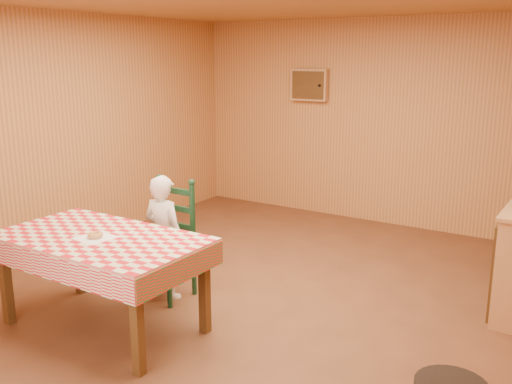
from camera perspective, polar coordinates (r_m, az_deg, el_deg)
ground at (r=5.22m, az=-1.20°, el=-10.64°), size 6.00×6.00×0.00m
cabin_walls at (r=5.22m, az=1.97°, el=10.11°), size 5.10×6.05×2.65m
dining_table at (r=4.61m, az=-15.24°, el=-5.26°), size 1.66×0.96×0.77m
ladder_chair at (r=5.20m, az=-8.72°, el=-4.93°), size 0.44×0.40×1.08m
seated_child at (r=5.14m, az=-9.16°, el=-4.47°), size 0.41×0.27×1.12m
napkin at (r=4.56m, az=-15.77°, el=-4.42°), size 0.29×0.29×0.00m
donut at (r=4.55m, az=-15.79°, el=-4.16°), size 0.12×0.12×0.04m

